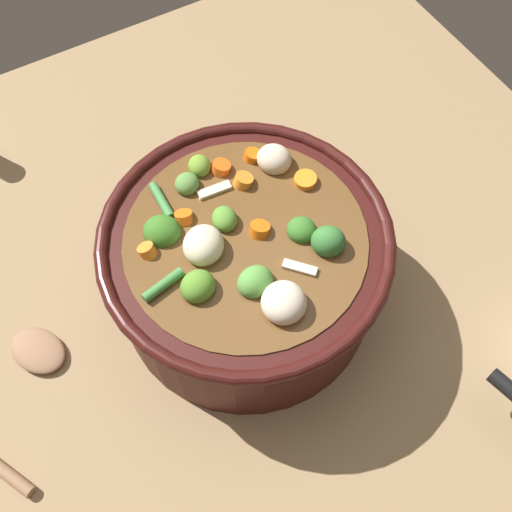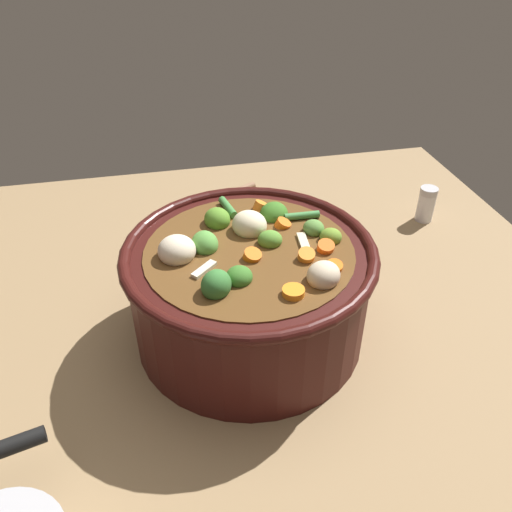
{
  "view_description": "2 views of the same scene",
  "coord_description": "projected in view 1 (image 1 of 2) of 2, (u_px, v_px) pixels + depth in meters",
  "views": [
    {
      "loc": [
        -0.3,
        0.16,
        0.71
      ],
      "look_at": [
        -0.01,
        -0.01,
        0.12
      ],
      "focal_mm": 41.73,
      "sensor_mm": 36.0,
      "label": 1
    },
    {
      "loc": [
        -0.11,
        -0.53,
        0.52
      ],
      "look_at": [
        0.01,
        0.02,
        0.12
      ],
      "focal_mm": 36.02,
      "sensor_mm": 36.0,
      "label": 2
    }
  ],
  "objects": [
    {
      "name": "ground_plane",
      "position": [
        247.0,
        294.0,
        0.78
      ],
      "size": [
        1.1,
        1.1,
        0.0
      ],
      "primitive_type": "plane",
      "color": "#8C704C"
    },
    {
      "name": "cooking_pot",
      "position": [
        246.0,
        265.0,
        0.72
      ],
      "size": [
        0.34,
        0.34,
        0.17
      ],
      "color": "#38110F",
      "rests_on": "ground_plane"
    },
    {
      "name": "wooden_spoon",
      "position": [
        8.0,
        385.0,
        0.72
      ],
      "size": [
        0.2,
        0.21,
        0.02
      ],
      "color": "#8D664A",
      "rests_on": "ground_plane"
    }
  ]
}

